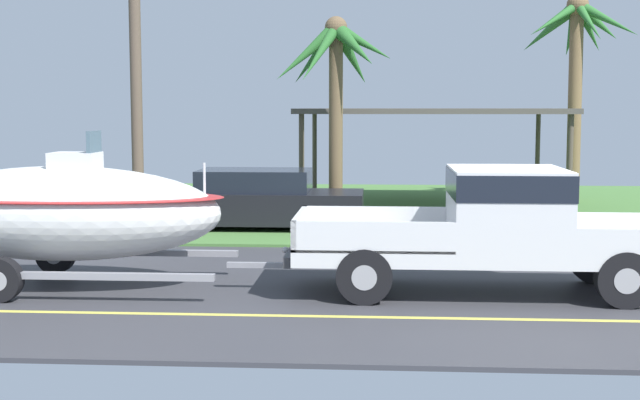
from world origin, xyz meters
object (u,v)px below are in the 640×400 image
(palm_tree_near_left, at_px, (335,68))
(palm_tree_far_left, at_px, (575,47))
(pickup_truck_towing, at_px, (504,224))
(carport_awning, at_px, (430,113))
(boat_on_trailer, at_px, (60,212))
(utility_pole, at_px, (136,64))
(parked_sedan_far, at_px, (262,201))

(palm_tree_near_left, relative_size, palm_tree_far_left, 0.82)
(palm_tree_far_left, bearing_deg, pickup_truck_towing, -106.11)
(palm_tree_near_left, bearing_deg, pickup_truck_towing, -70.44)
(pickup_truck_towing, height_order, carport_awning, carport_awning)
(boat_on_trailer, height_order, palm_tree_far_left, palm_tree_far_left)
(carport_awning, distance_m, palm_tree_near_left, 4.48)
(palm_tree_near_left, bearing_deg, palm_tree_far_left, 36.16)
(palm_tree_far_left, bearing_deg, utility_pole, -141.95)
(palm_tree_near_left, distance_m, utility_pole, 5.24)
(utility_pole, bearing_deg, palm_tree_near_left, 41.08)
(carport_awning, bearing_deg, palm_tree_near_left, -125.01)
(pickup_truck_towing, bearing_deg, utility_pole, 144.94)
(palm_tree_far_left, bearing_deg, carport_awning, -162.04)
(boat_on_trailer, distance_m, palm_tree_near_left, 9.49)
(palm_tree_near_left, xyz_separation_m, utility_pole, (-3.95, -3.45, -0.05))
(utility_pole, bearing_deg, pickup_truck_towing, -35.06)
(boat_on_trailer, xyz_separation_m, utility_pole, (-0.10, 4.84, 2.51))
(carport_awning, xyz_separation_m, utility_pole, (-6.44, -7.00, 1.05))
(parked_sedan_far, relative_size, palm_tree_near_left, 0.90)
(palm_tree_near_left, distance_m, palm_tree_far_left, 8.42)
(boat_on_trailer, xyz_separation_m, carport_awning, (6.34, 11.84, 1.46))
(utility_pole, bearing_deg, boat_on_trailer, -88.79)
(pickup_truck_towing, distance_m, carport_awning, 11.96)
(palm_tree_far_left, relative_size, utility_pole, 0.86)
(pickup_truck_towing, xyz_separation_m, palm_tree_far_left, (3.82, 13.23, 3.50))
(parked_sedan_far, distance_m, utility_pole, 4.23)
(boat_on_trailer, relative_size, palm_tree_near_left, 1.26)
(carport_awning, relative_size, palm_tree_near_left, 1.48)
(pickup_truck_towing, distance_m, utility_pole, 8.83)
(pickup_truck_towing, height_order, utility_pole, utility_pole)
(pickup_truck_towing, height_order, palm_tree_far_left, palm_tree_far_left)
(boat_on_trailer, bearing_deg, palm_tree_near_left, 65.07)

